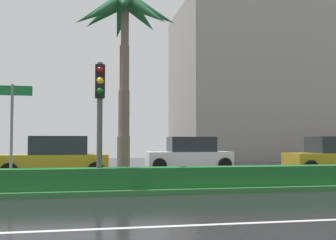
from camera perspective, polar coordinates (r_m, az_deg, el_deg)
name	(u,v)px	position (r m, az deg, el deg)	size (l,w,h in m)	color
palm_tree_centre_left	(124,21)	(14.14, -6.22, 13.70)	(3.65, 3.62, 6.64)	brown
traffic_signal_median_right	(100,102)	(11.78, -9.60, 2.59)	(0.28, 0.43, 3.64)	#4C4C47
street_name_sign	(12,122)	(12.34, -21.20, -0.21)	(1.10, 0.08, 3.00)	slate
car_in_traffic_second	(57,158)	(17.47, -15.43, -5.13)	(4.30, 2.02, 1.72)	#B28C1E
car_in_traffic_third	(189,154)	(20.80, 3.03, -4.85)	(4.30, 2.02, 1.72)	white
car_in_traffic_fourth	(334,156)	(20.40, 22.35, -4.68)	(4.30, 2.02, 1.72)	#B28C1E
building_far_right	(294,86)	(36.08, 17.38, 4.59)	(19.88, 10.14, 12.29)	gray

